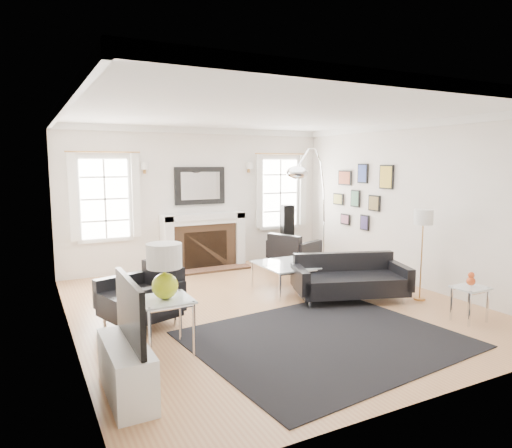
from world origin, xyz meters
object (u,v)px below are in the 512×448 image
gourd_lamp (164,267)px  fireplace (204,241)px  sofa (349,280)px  armchair_left (144,298)px  coffee_table (290,265)px  armchair_right (292,252)px  arc_floor_lamp (312,206)px

gourd_lamp → fireplace: bearing=63.4°
sofa → armchair_left: bearing=173.9°
coffee_table → gourd_lamp: gourd_lamp is taller
armchair_right → sofa: bearing=-98.9°
armchair_right → coffee_table: bearing=-122.9°
armchair_right → gourd_lamp: (-3.46, -2.92, 0.65)m
armchair_left → armchair_right: 3.95m
sofa → arc_floor_lamp: (0.23, 1.39, 1.03)m
armchair_right → coffee_table: 1.67m
armchair_left → coffee_table: size_ratio=1.12×
sofa → armchair_left: size_ratio=1.64×
fireplace → arc_floor_lamp: size_ratio=0.69×
fireplace → armchair_right: bearing=-26.2°
gourd_lamp → armchair_left: bearing=90.2°
coffee_table → sofa: bearing=-56.5°
armchair_left → gourd_lamp: (0.00, -1.02, 0.62)m
fireplace → armchair_right: fireplace is taller
armchair_right → gourd_lamp: bearing=-139.8°
sofa → armchair_left: (-3.11, 0.33, 0.05)m
armchair_left → armchair_right: size_ratio=1.05×
sofa → gourd_lamp: gourd_lamp is taller
fireplace → coffee_table: (0.69, -2.19, -0.12)m
gourd_lamp → coffee_table: bearing=30.8°
fireplace → arc_floor_lamp: bearing=-47.9°
armchair_left → arc_floor_lamp: arc_floor_lamp is taller
armchair_right → arc_floor_lamp: (-0.12, -0.85, 1.01)m
sofa → gourd_lamp: size_ratio=3.04×
fireplace → coffee_table: fireplace is taller
armchair_right → gourd_lamp: size_ratio=1.77×
fireplace → sofa: size_ratio=0.90×
armchair_left → sofa: bearing=-6.1°
fireplace → gourd_lamp: 4.17m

